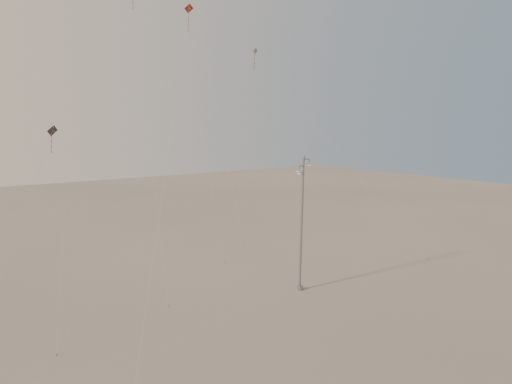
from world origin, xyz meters
TOP-DOWN VIEW (x-y plane):
  - ground at (0.00, 0.00)m, footprint 160.00×160.00m
  - street_lamp at (1.84, 1.33)m, footprint 1.61×0.65m
  - kite_1 at (-6.57, 10.72)m, footprint 1.57×8.68m
  - kite_3 at (-4.92, 7.16)m, footprint 10.42×14.02m
  - kite_4 at (7.38, 7.93)m, footprint 12.32×11.31m
  - kite_6 at (-14.70, 5.81)m, footprint 6.06×7.35m

SIDE VIEW (x-z plane):
  - ground at x=0.00m, z-range 0.00..0.00m
  - street_lamp at x=1.84m, z-range 0.33..10.51m
  - kite_6 at x=-14.70m, z-range 3.25..15.60m
  - kite_4 at x=7.38m, z-range 4.37..23.87m
  - kite_3 at x=-4.92m, z-range 5.15..27.23m
  - kite_1 at x=-6.57m, z-range 5.47..28.96m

